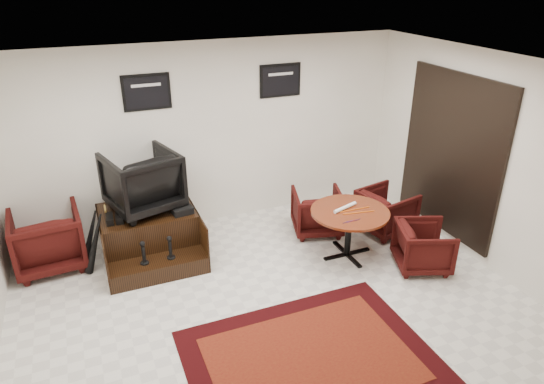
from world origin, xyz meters
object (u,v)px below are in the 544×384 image
at_px(table_chair_back, 317,210).
at_px(table_chair_window, 386,209).
at_px(table_chair_corner, 424,245).
at_px(meeting_table, 350,217).
at_px(shine_chair, 142,178).
at_px(armchair_side, 47,237).
at_px(shine_podium, 150,235).

height_order(table_chair_back, table_chair_window, table_chair_window).
height_order(table_chair_window, table_chair_corner, table_chair_window).
bearing_deg(table_chair_back, table_chair_corner, 137.62).
distance_m(table_chair_back, table_chair_corner, 1.66).
distance_m(meeting_table, table_chair_window, 1.02).
bearing_deg(table_chair_window, table_chair_back, 57.18).
relative_size(shine_chair, table_chair_corner, 1.31).
xyz_separation_m(armchair_side, table_chair_corner, (4.64, -1.94, -0.10)).
xyz_separation_m(shine_podium, table_chair_window, (3.45, -0.66, 0.06)).
distance_m(shine_chair, table_chair_back, 2.62).
xyz_separation_m(shine_podium, table_chair_back, (2.47, -0.28, 0.06)).
distance_m(shine_chair, table_chair_corner, 3.89).
xyz_separation_m(shine_podium, shine_chair, (0.00, 0.14, 0.81)).
distance_m(meeting_table, table_chair_corner, 1.04).
bearing_deg(table_chair_window, armchair_side, 67.75).
bearing_deg(shine_chair, meeting_table, 139.17).
xyz_separation_m(shine_chair, meeting_table, (2.55, -1.20, -0.51)).
height_order(table_chair_back, table_chair_corner, table_chair_back).
bearing_deg(shine_podium, table_chair_back, -6.50).
bearing_deg(shine_podium, armchair_side, 169.87).
relative_size(meeting_table, table_chair_window, 1.45).
bearing_deg(meeting_table, table_chair_window, 24.13).
relative_size(meeting_table, table_chair_back, 1.46).
relative_size(shine_chair, armchair_side, 1.02).
height_order(meeting_table, table_chair_back, table_chair_back).
distance_m(shine_podium, table_chair_corner, 3.74).
bearing_deg(shine_chair, table_chair_corner, 135.48).
height_order(shine_chair, meeting_table, shine_chair).
bearing_deg(meeting_table, armchair_side, 161.38).
relative_size(shine_chair, meeting_table, 0.85).
bearing_deg(meeting_table, shine_chair, 154.74).
bearing_deg(meeting_table, shine_podium, 157.33).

